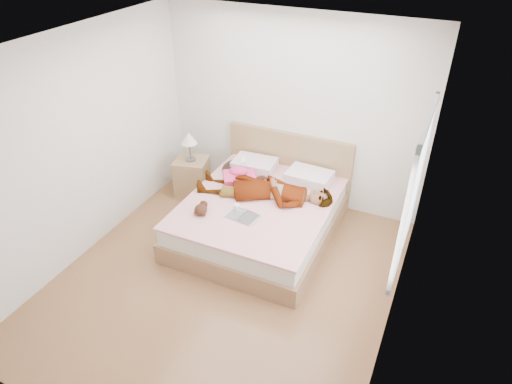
# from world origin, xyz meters

# --- Properties ---
(ground) EXTENTS (4.00, 4.00, 0.00)m
(ground) POSITION_xyz_m (0.00, 0.00, 0.00)
(ground) COLOR #4B2817
(ground) RESTS_ON ground
(woman) EXTENTS (1.82, 0.95, 0.24)m
(woman) POSITION_xyz_m (0.01, 1.12, 0.63)
(woman) COLOR white
(woman) RESTS_ON bed
(hair) EXTENTS (0.62, 0.68, 0.08)m
(hair) POSITION_xyz_m (-0.56, 1.57, 0.55)
(hair) COLOR black
(hair) RESTS_ON bed
(phone) EXTENTS (0.06, 0.10, 0.05)m
(phone) POSITION_xyz_m (-0.49, 1.52, 0.70)
(phone) COLOR silver
(phone) RESTS_ON bed
(room_shell) EXTENTS (4.00, 4.00, 4.00)m
(room_shell) POSITION_xyz_m (1.77, 0.30, 1.50)
(room_shell) COLOR white
(room_shell) RESTS_ON ground
(bed) EXTENTS (1.80, 2.08, 1.00)m
(bed) POSITION_xyz_m (0.00, 1.04, 0.28)
(bed) COLOR brown
(bed) RESTS_ON ground
(towel) EXTENTS (0.52, 0.49, 0.21)m
(towel) POSITION_xyz_m (-0.42, 1.24, 0.60)
(towel) COLOR #F04190
(towel) RESTS_ON bed
(magazine) EXTENTS (0.41, 0.30, 0.02)m
(magazine) POSITION_xyz_m (-0.05, 0.57, 0.52)
(magazine) COLOR white
(magazine) RESTS_ON bed
(coffee_mug) EXTENTS (0.11, 0.08, 0.08)m
(coffee_mug) POSITION_xyz_m (-0.16, 0.65, 0.55)
(coffee_mug) COLOR silver
(coffee_mug) RESTS_ON bed
(plush_toy) EXTENTS (0.18, 0.24, 0.13)m
(plush_toy) POSITION_xyz_m (-0.52, 0.42, 0.58)
(plush_toy) COLOR black
(plush_toy) RESTS_ON bed
(nightstand) EXTENTS (0.54, 0.50, 0.98)m
(nightstand) POSITION_xyz_m (-1.29, 1.44, 0.32)
(nightstand) COLOR brown
(nightstand) RESTS_ON ground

